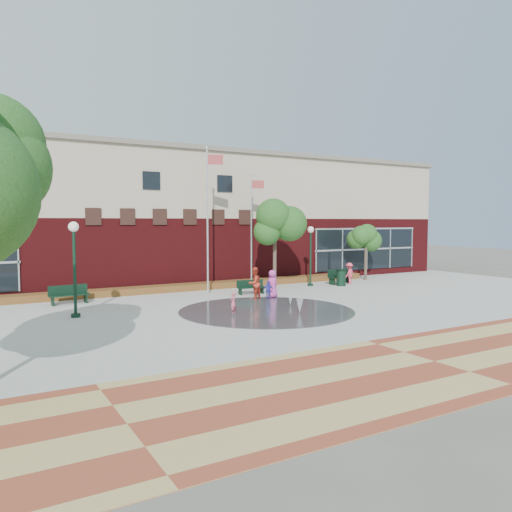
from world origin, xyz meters
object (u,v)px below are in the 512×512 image
bench_left (69,298)px  child_splash (233,303)px  flagpole_left (208,212)px  flagpole_right (252,224)px  trash_can (341,278)px

bench_left → child_splash: (6.16, -6.61, 0.20)m
flagpole_left → flagpole_right: flagpole_left is taller
bench_left → flagpole_right: bearing=-1.4°
flagpole_left → bench_left: bearing=-161.0°
child_splash → flagpole_right: bearing=-160.5°
flagpole_left → trash_can: 10.17m
flagpole_right → child_splash: 9.83m
flagpole_right → trash_can: bearing=-3.9°
flagpole_right → bench_left: (-11.41, -0.88, -3.78)m
flagpole_right → child_splash: size_ratio=7.04×
flagpole_right → trash_can: flagpole_right is taller
trash_can → child_splash: size_ratio=1.04×
flagpole_right → trash_can: (5.59, -2.17, -3.56)m
flagpole_left → child_splash: size_ratio=8.31×
bench_left → trash_can: size_ratio=1.89×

